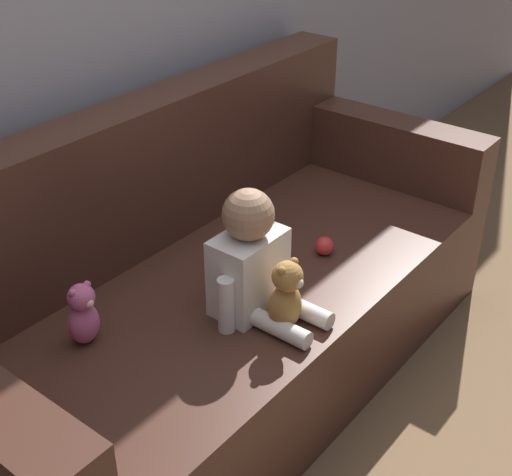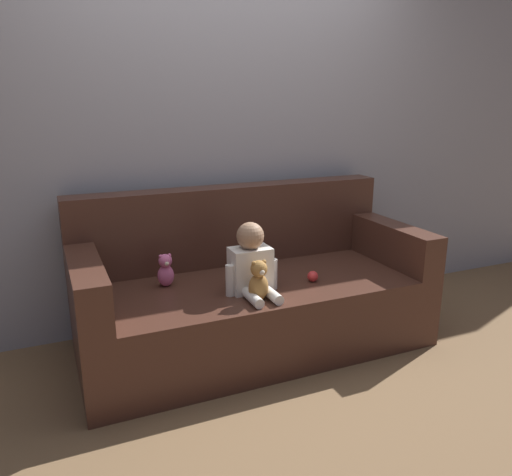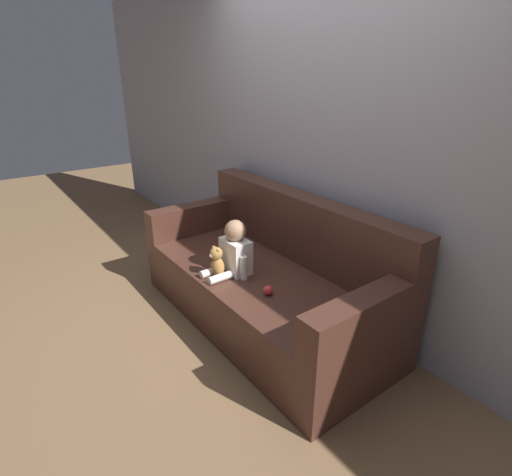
{
  "view_description": "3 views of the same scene",
  "coord_description": "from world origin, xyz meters",
  "px_view_note": "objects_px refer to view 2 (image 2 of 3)",
  "views": [
    {
      "loc": [
        -1.45,
        -1.26,
        1.71
      ],
      "look_at": [
        0.08,
        -0.05,
        0.55
      ],
      "focal_mm": 50.0,
      "sensor_mm": 36.0,
      "label": 1
    },
    {
      "loc": [
        -1.1,
        -2.55,
        1.46
      ],
      "look_at": [
        0.0,
        -0.01,
        0.68
      ],
      "focal_mm": 35.0,
      "sensor_mm": 36.0,
      "label": 2
    },
    {
      "loc": [
        2.04,
        -1.56,
        1.77
      ],
      "look_at": [
        -0.05,
        -0.01,
        0.66
      ],
      "focal_mm": 28.0,
      "sensor_mm": 36.0,
      "label": 3
    }
  ],
  "objects_px": {
    "person_baby": "(251,264)",
    "teddy_bear_brown": "(259,281)",
    "couch": "(250,292)",
    "toy_ball": "(313,276)",
    "plush_toy_side": "(166,270)"
  },
  "relations": [
    {
      "from": "person_baby",
      "to": "teddy_bear_brown",
      "type": "xyz_separation_m",
      "value": [
        -0.02,
        -0.13,
        -0.05
      ]
    },
    {
      "from": "couch",
      "to": "toy_ball",
      "type": "height_order",
      "value": "couch"
    },
    {
      "from": "couch",
      "to": "teddy_bear_brown",
      "type": "height_order",
      "value": "couch"
    },
    {
      "from": "person_baby",
      "to": "toy_ball",
      "type": "height_order",
      "value": "person_baby"
    },
    {
      "from": "plush_toy_side",
      "to": "toy_ball",
      "type": "bearing_deg",
      "value": -18.32
    },
    {
      "from": "couch",
      "to": "plush_toy_side",
      "type": "distance_m",
      "value": 0.55
    },
    {
      "from": "person_baby",
      "to": "teddy_bear_brown",
      "type": "height_order",
      "value": "person_baby"
    },
    {
      "from": "person_baby",
      "to": "teddy_bear_brown",
      "type": "bearing_deg",
      "value": -96.51
    },
    {
      "from": "plush_toy_side",
      "to": "toy_ball",
      "type": "height_order",
      "value": "plush_toy_side"
    },
    {
      "from": "couch",
      "to": "plush_toy_side",
      "type": "relative_size",
      "value": 10.62
    },
    {
      "from": "person_baby",
      "to": "toy_ball",
      "type": "distance_m",
      "value": 0.41
    },
    {
      "from": "person_baby",
      "to": "plush_toy_side",
      "type": "bearing_deg",
      "value": 147.03
    },
    {
      "from": "person_baby",
      "to": "plush_toy_side",
      "type": "xyz_separation_m",
      "value": [
        -0.41,
        0.27,
        -0.07
      ]
    },
    {
      "from": "toy_ball",
      "to": "plush_toy_side",
      "type": "bearing_deg",
      "value": 161.68
    },
    {
      "from": "plush_toy_side",
      "to": "teddy_bear_brown",
      "type": "bearing_deg",
      "value": -45.18
    }
  ]
}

